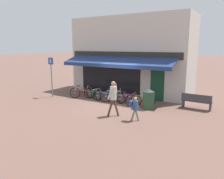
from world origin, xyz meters
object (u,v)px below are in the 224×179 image
bicycle_orange (140,101)px  litter_bin (149,99)px  pedestrian_child (135,106)px  park_bench (197,101)px  bicycle_silver (114,96)px  bicycle_purple (128,99)px  pedestrian_adult (113,95)px  bicycle_green (93,94)px  bicycle_red (82,93)px  bicycle_blue (104,96)px  parking_sign (51,73)px

bicycle_orange → litter_bin: bearing=-25.2°
pedestrian_child → park_bench: pedestrian_child is taller
bicycle_silver → pedestrian_child: pedestrian_child is taller
bicycle_purple → bicycle_silver: bearing=171.1°
pedestrian_adult → park_bench: bearing=34.8°
pedestrian_child → litter_bin: 2.25m
pedestrian_adult → bicycle_silver: bearing=109.3°
bicycle_green → pedestrian_child: 4.84m
bicycle_orange → bicycle_silver: bearing=154.8°
bicycle_red → bicycle_blue: (1.74, 0.01, -0.03)m
bicycle_silver → bicycle_purple: bearing=-29.7°
bicycle_green → parking_sign: bearing=-142.9°
bicycle_silver → bicycle_purple: bicycle_silver is taller
litter_bin → pedestrian_adult: bearing=-115.2°
bicycle_blue → litter_bin: (3.04, -0.03, 0.20)m
bicycle_purple → bicycle_orange: bicycle_orange is taller
bicycle_silver → pedestrian_adult: size_ratio=0.92×
pedestrian_adult → parking_sign: parking_sign is taller
bicycle_green → bicycle_orange: bicycle_orange is taller
bicycle_silver → bicycle_purple: (1.03, -0.08, -0.03)m
bicycle_orange → park_bench: park_bench is taller
pedestrian_adult → park_bench: 4.81m
pedestrian_child → bicycle_blue: bearing=134.2°
pedestrian_child → litter_bin: bearing=84.5°
pedestrian_adult → litter_bin: size_ratio=1.60×
bicycle_purple → bicycle_orange: (0.81, -0.08, 0.02)m
pedestrian_child → bicycle_orange: bearing=97.8°
bicycle_green → park_bench: size_ratio=0.99×
pedestrian_adult → parking_sign: size_ratio=0.65×
bicycle_red → bicycle_purple: (3.41, 0.11, -0.02)m
park_bench → bicycle_silver: bearing=-165.5°
pedestrian_adult → parking_sign: bearing=155.2°
parking_sign → park_bench: bearing=13.0°
bicycle_blue → parking_sign: (-3.72, -0.81, 1.31)m
bicycle_silver → litter_bin: bearing=-30.4°
bicycle_purple → litter_bin: bearing=-10.0°
bicycle_silver → pedestrian_adult: (1.40, -2.35, 0.71)m
pedestrian_child → litter_bin: pedestrian_child is taller
park_bench → bicycle_orange: bearing=-154.9°
bicycle_purple → parking_sign: 5.62m
bicycle_blue → parking_sign: size_ratio=0.63×
bicycle_red → litter_bin: size_ratio=1.39×
parking_sign → litter_bin: bearing=6.5°
bicycle_red → pedestrian_adult: size_ratio=0.87×
bicycle_green → bicycle_silver: (1.55, 0.03, 0.04)m
bicycle_blue → park_bench: park_bench is taller
bicycle_red → bicycle_green: 0.84m
bicycle_purple → park_bench: (3.66, 1.18, 0.10)m
bicycle_green → pedestrian_adult: bearing=-19.9°
bicycle_red → park_bench: (7.07, 1.29, 0.08)m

